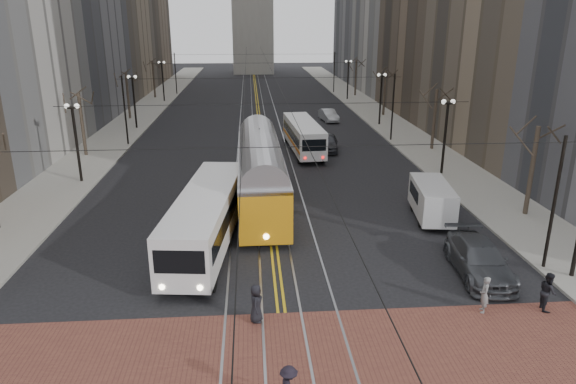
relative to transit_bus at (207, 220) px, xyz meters
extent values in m
plane|color=black|center=(3.50, -5.94, -1.51)|extent=(260.00, 260.00, 0.00)
cube|color=gray|center=(-11.50, 39.06, -1.43)|extent=(5.00, 140.00, 0.15)
cube|color=gray|center=(18.50, 39.06, -1.43)|extent=(5.00, 140.00, 0.15)
cube|color=brown|center=(3.50, -9.94, -1.50)|extent=(25.00, 6.00, 0.01)
cube|color=gray|center=(3.50, 39.06, -1.50)|extent=(4.80, 130.00, 0.02)
cube|color=gold|center=(3.50, 39.06, -1.50)|extent=(0.42, 130.00, 0.01)
cylinder|color=black|center=(-10.20, 12.06, 1.29)|extent=(0.20, 0.20, 5.60)
cylinder|color=black|center=(-10.20, 32.06, 1.29)|extent=(0.20, 0.20, 5.60)
cylinder|color=black|center=(-10.20, 52.06, 1.29)|extent=(0.20, 0.20, 5.60)
cylinder|color=black|center=(17.20, 12.06, 1.29)|extent=(0.20, 0.20, 5.60)
cylinder|color=black|center=(17.20, 32.06, 1.29)|extent=(0.20, 0.20, 5.60)
cylinder|color=black|center=(17.20, 52.06, 1.29)|extent=(0.20, 0.20, 5.60)
cylinder|color=#382D23|center=(-12.20, 20.06, 1.29)|extent=(0.28, 0.28, 5.60)
cylinder|color=#382D23|center=(-12.20, 38.06, 1.29)|extent=(0.28, 0.28, 5.60)
cylinder|color=#382D23|center=(-12.20, 56.06, 1.29)|extent=(0.28, 0.28, 5.60)
cylinder|color=#382D23|center=(19.20, 3.06, 1.29)|extent=(0.28, 0.28, 5.60)
cylinder|color=#382D23|center=(19.20, 20.06, 1.29)|extent=(0.28, 0.28, 5.60)
cylinder|color=#382D23|center=(19.20, 38.06, 1.29)|extent=(0.28, 0.28, 5.60)
cylinder|color=#382D23|center=(19.20, 56.06, 1.29)|extent=(0.28, 0.28, 5.60)
cylinder|color=black|center=(2.00, 39.06, 4.49)|extent=(0.03, 120.00, 0.03)
cylinder|color=black|center=(5.00, 39.06, 4.49)|extent=(0.03, 120.00, 0.03)
cylinder|color=black|center=(-9.40, 24.06, 1.79)|extent=(0.16, 0.16, 6.60)
cylinder|color=black|center=(-9.40, 60.06, 1.79)|extent=(0.16, 0.16, 6.60)
cylinder|color=black|center=(16.40, -3.94, 1.79)|extent=(0.16, 0.16, 6.60)
cylinder|color=black|center=(16.40, 24.06, 1.79)|extent=(0.16, 0.16, 6.60)
cylinder|color=black|center=(16.40, 60.06, 1.79)|extent=(0.16, 0.16, 6.60)
cube|color=silver|center=(0.00, 0.00, 0.00)|extent=(3.83, 12.26, 3.01)
cube|color=orange|center=(3.00, 6.49, 0.27)|extent=(2.95, 15.10, 3.55)
cube|color=silver|center=(7.20, 20.30, -0.13)|extent=(2.96, 10.72, 2.76)
cube|color=silver|center=(13.16, 2.94, -0.40)|extent=(2.58, 5.23, 2.22)
imported|color=#383A3F|center=(9.50, 20.54, -0.74)|extent=(2.43, 4.71, 1.53)
imported|color=#A6A9AD|center=(11.78, 35.07, -0.81)|extent=(2.11, 4.43, 1.40)
imported|color=#414448|center=(13.00, -4.20, -0.71)|extent=(2.67, 5.63, 1.59)
imported|color=black|center=(2.46, -7.44, -0.70)|extent=(0.62, 0.85, 1.60)
imported|color=gray|center=(11.80, -7.44, -0.71)|extent=(0.51, 0.65, 1.57)
imported|color=black|center=(14.50, -7.44, -0.66)|extent=(0.78, 0.92, 1.66)
camera|label=1|loc=(2.39, -25.35, 9.94)|focal=32.00mm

